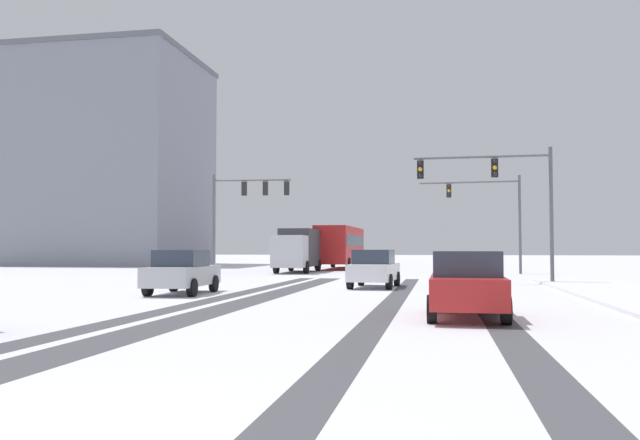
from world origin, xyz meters
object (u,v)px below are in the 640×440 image
car_red_third (467,284)px  box_truck_delivery (298,249)px  traffic_signal_far_right (491,206)px  bus_oncoming (340,244)px  traffic_signal_near_right (502,186)px  office_building_far_left_block (93,162)px  traffic_signal_far_left (244,201)px  car_white_lead (374,268)px  car_silver_second (182,272)px

car_red_third → box_truck_delivery: size_ratio=0.55×
traffic_signal_far_right → bus_oncoming: size_ratio=0.60×
traffic_signal_near_right → bus_oncoming: 23.12m
traffic_signal_near_right → traffic_signal_far_right: bearing=88.0°
car_red_third → bus_oncoming: bearing=103.5°
box_truck_delivery → office_building_far_left_block: size_ratio=0.35×
car_red_third → office_building_far_left_block: (-35.35, 43.58, 9.70)m
traffic_signal_far_left → box_truck_delivery: traffic_signal_far_left is taller
bus_oncoming → office_building_far_left_block: office_building_far_left_block is taller
traffic_signal_far_left → box_truck_delivery: (2.79, 3.68, -3.13)m
bus_oncoming → traffic_signal_near_right: bearing=-61.5°
traffic_signal_far_left → bus_oncoming: size_ratio=0.59×
bus_oncoming → box_truck_delivery: size_ratio=1.48×
traffic_signal_near_right → car_white_lead: bearing=-143.0°
car_silver_second → office_building_far_left_block: office_building_far_left_block is taller
bus_oncoming → box_truck_delivery: bearing=-101.5°
bus_oncoming → office_building_far_left_block: 29.09m
car_white_lead → office_building_far_left_block: (-31.96, 32.15, 9.70)m
traffic_signal_near_right → car_silver_second: traffic_signal_near_right is taller
car_silver_second → car_red_third: bearing=-32.4°
traffic_signal_far_left → car_white_lead: bearing=-52.1°
traffic_signal_far_right → traffic_signal_far_left: bearing=-166.1°
traffic_signal_far_left → office_building_far_left_block: bearing=138.5°
traffic_signal_far_right → traffic_signal_near_right: bearing=-92.0°
car_silver_second → bus_oncoming: bus_oncoming is taller
box_truck_delivery → office_building_far_left_block: bearing=147.4°
car_silver_second → bus_oncoming: (1.35, 29.60, 1.18)m
traffic_signal_near_right → bus_oncoming: (-10.94, 20.19, -2.67)m
traffic_signal_far_left → box_truck_delivery: 5.58m
office_building_far_left_block → car_red_third: bearing=-51.0°
car_white_lead → office_building_far_left_block: size_ratio=0.20×
traffic_signal_far_right → car_white_lead: 17.90m
car_red_third → bus_oncoming: size_ratio=0.37×
bus_oncoming → traffic_signal_far_right: bearing=-35.4°
traffic_signal_far_left → car_silver_second: size_ratio=1.55×
traffic_signal_far_left → car_white_lead: traffic_signal_far_left is taller
car_white_lead → car_red_third: (3.39, -11.43, 0.00)m
traffic_signal_far_right → traffic_signal_far_left: size_ratio=1.02×
traffic_signal_near_right → car_red_third: size_ratio=1.58×
traffic_signal_near_right → box_truck_delivery: bearing=136.8°
car_white_lead → traffic_signal_far_right: bearing=69.5°
office_building_far_left_block → car_silver_second: bearing=-55.7°
office_building_far_left_block → car_white_lead: bearing=-45.2°
traffic_signal_far_left → office_building_far_left_block: (-22.25, 19.67, 5.76)m
car_red_third → office_building_far_left_block: 56.95m
traffic_signal_near_right → box_truck_delivery: 17.59m
car_red_third → traffic_signal_near_right: bearing=81.6°
traffic_signal_far_left → car_white_lead: (9.71, -12.49, -3.95)m
traffic_signal_far_right → box_truck_delivery: traffic_signal_far_right is taller
car_silver_second → office_building_far_left_block: 46.11m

